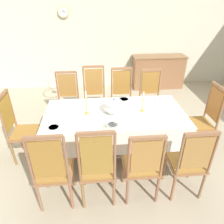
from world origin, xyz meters
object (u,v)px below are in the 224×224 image
Objects in this scene: chair_south_b at (97,166)px; spoon_primary at (166,99)px; chair_south_d at (189,161)px; bowl_far_left at (124,100)px; chair_north_c at (122,97)px; candlestick_east at (143,104)px; chair_north_d at (151,96)px; candlestick_west at (86,105)px; bowl_far_right at (54,128)px; chair_south_a at (53,169)px; chair_north_a at (68,100)px; bowl_near_left at (160,99)px; chair_head_east at (204,118)px; bowl_near_right at (113,126)px; spoon_secondary at (104,126)px; soup_tureen at (114,106)px; sideboard at (158,72)px; mounted_clock at (63,12)px; chair_head_west at (19,127)px; dining_table at (115,117)px; chair_north_b at (95,97)px; chair_south_c at (142,165)px.

spoon_primary is at bearing 46.88° from chair_south_b.
chair_south_d reaches higher than bowl_far_left.
chair_north_c reaches higher than candlestick_east.
chair_north_d is 2.93× the size of candlestick_west.
candlestick_west is 2.26× the size of bowl_far_right.
chair_north_a is (-0.00, 1.87, -0.02)m from chair_south_a.
bowl_near_left is at bearing 160.89° from chair_north_a.
bowl_near_right is (-1.55, -0.40, 0.21)m from chair_head_east.
chair_south_b is at bearing -140.41° from spoon_primary.
chair_head_east is 1.72m from spoon_secondary.
soup_tureen reaches higher than sideboard.
chair_north_c reaches higher than sideboard.
chair_north_a is at bearing -85.63° from mounted_clock.
chair_north_d reaches higher than bowl_far_left.
chair_head_west is 3.73× the size of soup_tureen.
candlestick_west is (-0.42, 0.00, 0.04)m from soup_tureen.
chair_south_a is 1.07m from candlestick_west.
bowl_near_right reaches higher than dining_table.
spoon_secondary is (0.64, 0.56, 0.19)m from chair_south_a.
chair_head_west reaches higher than spoon_primary.
chair_south_b is 7.03× the size of bowl_far_right.
chair_north_d is 0.96× the size of chair_head_west.
bowl_near_right is at bearing -98.20° from soup_tureen.
sideboard is (2.33, 3.66, -0.12)m from chair_south_a.
chair_north_b is at bearing 131.33° from bowl_far_left.
spoon_primary is at bearing 43.00° from spoon_secondary.
mounted_clock is (-0.16, 3.90, 1.41)m from chair_south_a.
chair_south_a is at bearing -150.36° from spoon_primary.
chair_south_c is 1.02m from soup_tureen.
chair_south_a is at bearing -129.55° from spoon_secondary.
chair_north_c is 6.15× the size of bowl_near_right.
sideboard is (1.08, 2.72, -0.44)m from candlestick_east.
spoon_primary is 0.64× the size of mounted_clock.
chair_south_b is 1.88m from chair_north_b.
bowl_far_right is at bearing 88.00° from chair_north_a.
mounted_clock reaches higher than chair_north_b.
chair_south_c is 1.51m from spoon_primary.
bowl_near_right is (0.23, 0.54, 0.20)m from chair_south_b.
bowl_near_right is at bearing 35.44° from chair_south_a.
chair_north_c is at bearing 60.35° from chair_south_a.
chair_south_d is (0.59, -0.00, 0.00)m from chair_south_c.
dining_table is 1.25m from chair_south_a.
bowl_far_left is (-1.29, 0.37, 0.21)m from chair_head_east.
bowl_far_left is 0.84m from spoon_secondary.
chair_north_a is 2.49m from chair_south_d.
chair_north_d reaches higher than chair_south_c.
chair_south_a is at bearing -87.72° from mounted_clock.
chair_head_east is 1.52m from soup_tureen.
chair_south_b is 1.83m from spoon_primary.
chair_south_a reaches higher than candlestick_west.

